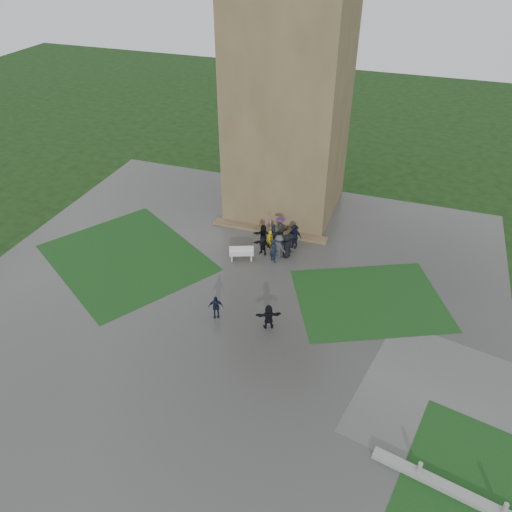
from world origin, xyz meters
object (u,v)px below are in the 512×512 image
(pedestrian_mid, at_px, (216,307))
(pedestrian_near, at_px, (269,317))
(tower, at_px, (289,97))
(bench, at_px, (241,253))

(pedestrian_mid, height_order, pedestrian_near, pedestrian_near)
(tower, distance_m, pedestrian_near, 16.96)
(tower, height_order, pedestrian_mid, tower)
(tower, bearing_deg, pedestrian_mid, -90.16)
(tower, xyz_separation_m, pedestrian_near, (3.24, -14.50, -8.17))
(bench, bearing_deg, pedestrian_mid, -104.43)
(pedestrian_mid, distance_m, pedestrian_near, 3.28)
(tower, bearing_deg, bench, -94.79)
(bench, xyz_separation_m, pedestrian_mid, (0.67, -6.16, 0.26))
(tower, xyz_separation_m, pedestrian_mid, (-0.04, -14.65, -8.21))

